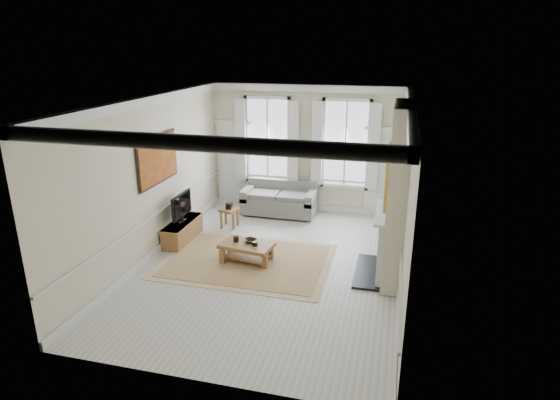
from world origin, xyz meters
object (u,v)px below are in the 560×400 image
(tv_stand, at_px, (183,231))
(sofa, at_px, (280,201))
(side_table, at_px, (229,213))
(coffee_table, at_px, (247,247))

(tv_stand, bearing_deg, sofa, 53.50)
(side_table, bearing_deg, tv_stand, -125.05)
(coffee_table, distance_m, tv_stand, 1.91)
(sofa, relative_size, side_table, 3.87)
(coffee_table, bearing_deg, side_table, 128.44)
(sofa, distance_m, side_table, 1.60)
(side_table, distance_m, coffee_table, 2.03)
(side_table, xyz_separation_m, tv_stand, (-0.76, -1.09, -0.14))
(side_table, bearing_deg, sofa, 52.29)
(coffee_table, xyz_separation_m, tv_stand, (-1.79, 0.67, -0.09))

